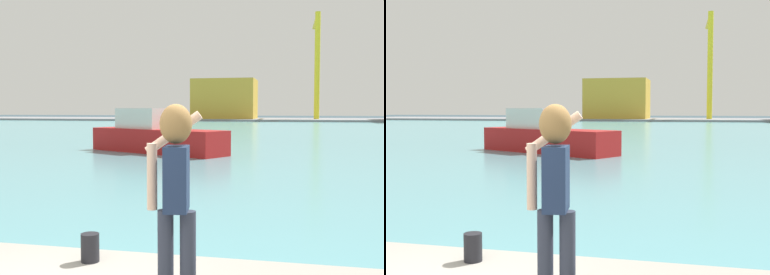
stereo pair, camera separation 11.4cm
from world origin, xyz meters
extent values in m
plane|color=#334751|center=(0.00, 50.00, 0.00)|extent=(220.00, 220.00, 0.00)
cube|color=#599EA8|center=(0.00, 52.00, 0.01)|extent=(140.00, 100.00, 0.02)
cube|color=gray|center=(0.00, 92.00, 0.19)|extent=(140.00, 20.00, 0.38)
cylinder|color=#2D3342|center=(0.82, 0.64, 0.98)|extent=(0.14, 0.14, 0.82)
cylinder|color=#2D3342|center=(1.02, 0.64, 0.98)|extent=(0.14, 0.14, 0.82)
cube|color=#1E2D4C|center=(0.92, 0.64, 1.67)|extent=(0.25, 0.37, 0.56)
sphere|color=#E0B293|center=(0.92, 0.64, 2.13)|extent=(0.22, 0.22, 0.22)
ellipsoid|color=olive|center=(0.92, 0.62, 2.14)|extent=(0.28, 0.26, 0.34)
cylinder|color=#E0B293|center=(0.70, 0.64, 1.68)|extent=(0.09, 0.09, 0.58)
cylinder|color=#E0B293|center=(0.83, 0.85, 2.05)|extent=(0.53, 0.16, 0.40)
cube|color=black|center=(0.82, 0.97, 2.22)|extent=(0.02, 0.07, 0.14)
cylinder|color=black|center=(-0.32, 1.54, 0.72)|extent=(0.20, 0.20, 0.32)
cube|color=#B21919|center=(-5.31, 20.29, 0.63)|extent=(8.02, 5.47, 1.22)
cube|color=silver|center=(-6.20, 20.76, 1.77)|extent=(3.16, 2.59, 1.06)
cube|color=gold|center=(-12.81, 90.38, 4.21)|extent=(11.95, 9.70, 7.66)
cylinder|color=yellow|center=(4.62, 89.88, 10.33)|extent=(1.00, 1.00, 19.91)
cylinder|color=yellow|center=(4.43, 96.62, 19.49)|extent=(1.09, 13.50, 0.70)
camera|label=1|loc=(1.96, -3.33, 2.26)|focal=44.99mm
camera|label=2|loc=(2.07, -3.30, 2.26)|focal=44.99mm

